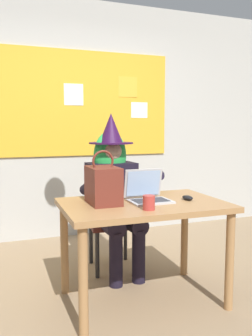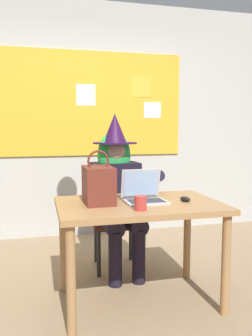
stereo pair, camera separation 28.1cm
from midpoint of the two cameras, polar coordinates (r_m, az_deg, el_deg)
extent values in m
plane|color=#937A5B|center=(2.69, -3.60, -21.77)|extent=(24.00, 24.00, 0.00)
cube|color=#B2B2AD|center=(4.21, -11.13, 7.57)|extent=(6.52, 0.10, 2.72)
cube|color=gold|center=(4.16, -11.06, 10.21)|extent=(2.40, 0.02, 1.20)
cube|color=white|center=(4.16, -10.40, 11.58)|extent=(0.22, 0.01, 0.24)
cube|color=gold|center=(4.34, -1.61, 12.94)|extent=(0.24, 0.01, 0.24)
cube|color=white|center=(4.36, 0.30, 9.32)|extent=(0.21, 0.01, 0.19)
cube|color=#A37547|center=(2.55, -0.35, -6.02)|extent=(1.16, 0.76, 0.04)
cylinder|color=#A37547|center=(2.25, -10.68, -17.85)|extent=(0.06, 0.06, 0.70)
cylinder|color=#A37547|center=(2.60, 13.34, -14.45)|extent=(0.06, 0.06, 0.70)
cylinder|color=#A37547|center=(2.83, -12.78, -12.65)|extent=(0.06, 0.06, 0.70)
cylinder|color=#A37547|center=(3.12, 6.83, -10.72)|extent=(0.06, 0.06, 0.70)
cube|color=#4C1E19|center=(3.22, -4.78, -8.81)|extent=(0.45, 0.45, 0.04)
cube|color=#4C1E19|center=(3.35, -5.42, -3.92)|extent=(0.38, 0.07, 0.45)
cylinder|color=#262628|center=(3.16, -1.05, -13.28)|extent=(0.04, 0.04, 0.40)
cylinder|color=#262628|center=(3.10, -7.32, -13.74)|extent=(0.04, 0.04, 0.40)
cylinder|color=#262628|center=(3.48, -2.46, -11.44)|extent=(0.04, 0.04, 0.40)
cylinder|color=#262628|center=(3.42, -8.14, -11.81)|extent=(0.04, 0.04, 0.40)
cylinder|color=black|center=(2.99, -0.71, -14.05)|extent=(0.11, 0.11, 0.44)
cylinder|color=black|center=(2.93, -4.47, -14.53)|extent=(0.11, 0.11, 0.44)
cylinder|color=black|center=(3.07, -1.89, -8.61)|extent=(0.17, 0.43, 0.15)
cylinder|color=black|center=(3.00, -5.51, -8.96)|extent=(0.17, 0.43, 0.15)
cube|color=black|center=(3.18, -4.93, -3.84)|extent=(0.43, 0.28, 0.52)
cylinder|color=black|center=(3.03, 0.88, -2.13)|extent=(0.11, 0.47, 0.24)
cylinder|color=black|center=(2.87, -8.34, -2.67)|extent=(0.11, 0.47, 0.24)
sphere|color=#D1A889|center=(3.13, -4.99, 2.65)|extent=(0.20, 0.20, 0.20)
ellipsoid|color=green|center=(3.16, -5.14, 1.96)|extent=(0.31, 0.23, 0.44)
cylinder|color=#2D0F38|center=(3.13, -5.00, 4.02)|extent=(0.39, 0.39, 0.01)
cone|color=#2D0F38|center=(3.13, -5.03, 6.41)|extent=(0.21, 0.21, 0.26)
cube|color=#B7B7BC|center=(2.54, 0.78, -5.42)|extent=(0.30, 0.22, 0.01)
cube|color=#333338|center=(2.54, 0.78, -5.25)|extent=(0.25, 0.16, 0.00)
cube|color=#B7B7BC|center=(2.64, -0.27, -2.45)|extent=(0.30, 0.06, 0.22)
cube|color=#99B7E0|center=(2.63, -0.19, -2.52)|extent=(0.26, 0.04, 0.19)
ellipsoid|color=black|center=(2.64, 6.89, -4.81)|extent=(0.07, 0.11, 0.03)
cube|color=maroon|center=(2.49, -6.94, -2.83)|extent=(0.20, 0.30, 0.26)
torus|color=maroon|center=(2.47, -7.00, 1.07)|extent=(0.16, 0.02, 0.16)
cylinder|color=#B23833|center=(2.30, 0.21, -5.64)|extent=(0.08, 0.08, 0.09)
camera|label=1|loc=(0.14, -92.86, -0.33)|focal=37.83mm
camera|label=2|loc=(0.14, 87.14, 0.33)|focal=37.83mm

